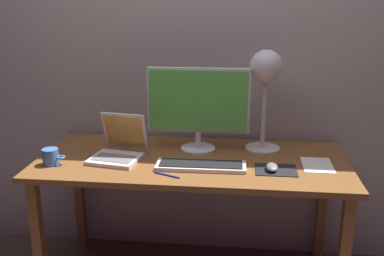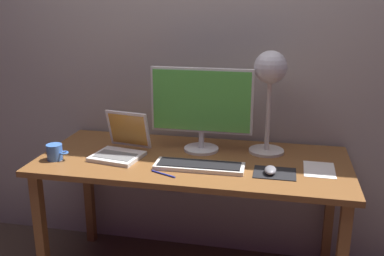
% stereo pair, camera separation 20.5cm
% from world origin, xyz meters
% --- Properties ---
extents(back_wall, '(4.80, 0.06, 2.60)m').
position_xyz_m(back_wall, '(0.00, 0.40, 1.30)').
color(back_wall, '#A8A099').
rests_on(back_wall, ground).
extents(desk, '(1.60, 0.70, 0.74)m').
position_xyz_m(desk, '(0.00, 0.00, 0.66)').
color(desk, brown).
rests_on(desk, ground).
extents(monitor, '(0.55, 0.19, 0.45)m').
position_xyz_m(monitor, '(0.02, 0.13, 1.00)').
color(monitor, silver).
rests_on(monitor, desk).
extents(keyboard_main, '(0.44, 0.15, 0.03)m').
position_xyz_m(keyboard_main, '(0.06, -0.13, 0.75)').
color(keyboard_main, silver).
rests_on(keyboard_main, desk).
extents(laptop, '(0.28, 0.30, 0.22)m').
position_xyz_m(laptop, '(-0.38, -0.02, 0.80)').
color(laptop, silver).
rests_on(laptop, desk).
extents(desk_lamp, '(0.19, 0.19, 0.55)m').
position_xyz_m(desk_lamp, '(0.37, 0.17, 1.15)').
color(desk_lamp, beige).
rests_on(desk_lamp, desk).
extents(mousepad, '(0.20, 0.16, 0.00)m').
position_xyz_m(mousepad, '(0.42, -0.12, 0.74)').
color(mousepad, black).
rests_on(mousepad, desk).
extents(mouse, '(0.06, 0.10, 0.03)m').
position_xyz_m(mouse, '(0.40, -0.13, 0.76)').
color(mouse, slate).
rests_on(mouse, mousepad).
extents(coffee_mug, '(0.11, 0.08, 0.08)m').
position_xyz_m(coffee_mug, '(-0.69, -0.16, 0.78)').
color(coffee_mug, '#3F72CC').
rests_on(coffee_mug, desk).
extents(paper_sheet_near_mouse, '(0.15, 0.21, 0.00)m').
position_xyz_m(paper_sheet_near_mouse, '(0.63, -0.03, 0.74)').
color(paper_sheet_near_mouse, white).
rests_on(paper_sheet_near_mouse, desk).
extents(pen, '(0.13, 0.06, 0.01)m').
position_xyz_m(pen, '(-0.09, -0.24, 0.74)').
color(pen, '#2633A5').
rests_on(pen, desk).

